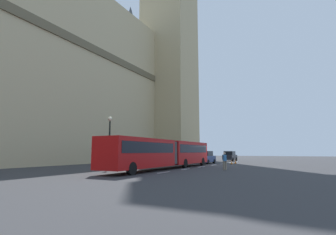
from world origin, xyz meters
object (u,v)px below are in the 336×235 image
(articulated_bus, at_px, (166,152))
(sedan_lead, at_px, (206,157))
(sedan_trailing, at_px, (230,156))
(traffic_cone_west, at_px, (232,162))
(traffic_cone_middle, at_px, (235,162))
(street_lamp, at_px, (109,139))
(pedestrian_near_cones, at_px, (225,160))

(articulated_bus, bearing_deg, sedan_lead, 0.90)
(sedan_trailing, relative_size, traffic_cone_west, 7.59)
(traffic_cone_west, xyz_separation_m, traffic_cone_middle, (2.41, 0.05, 0.00))
(traffic_cone_west, relative_size, traffic_cone_middle, 1.00)
(sedan_lead, bearing_deg, articulated_bus, -179.10)
(sedan_lead, bearing_deg, sedan_trailing, -1.52)
(traffic_cone_west, height_order, street_lamp, street_lamp)
(articulated_bus, relative_size, pedestrian_near_cones, 11.04)
(street_lamp, bearing_deg, articulated_bus, -51.62)
(sedan_lead, bearing_deg, traffic_cone_west, -89.71)
(articulated_bus, relative_size, street_lamp, 3.54)
(sedan_lead, bearing_deg, traffic_cone_middle, -57.26)
(sedan_trailing, bearing_deg, sedan_lead, 178.48)
(pedestrian_near_cones, bearing_deg, street_lamp, 114.71)
(sedan_lead, relative_size, street_lamp, 0.83)
(articulated_bus, distance_m, sedan_lead, 12.79)
(street_lamp, bearing_deg, pedestrian_near_cones, -65.29)
(articulated_bus, bearing_deg, pedestrian_near_cones, -78.51)
(articulated_bus, height_order, pedestrian_near_cones, articulated_bus)
(sedan_lead, distance_m, traffic_cone_west, 3.89)
(traffic_cone_middle, bearing_deg, street_lamp, 156.68)
(traffic_cone_west, height_order, traffic_cone_middle, same)
(sedan_lead, xyz_separation_m, pedestrian_near_cones, (-11.58, -6.02, -0.00))
(sedan_trailing, height_order, traffic_cone_west, sedan_trailing)
(traffic_cone_middle, bearing_deg, traffic_cone_west, -178.79)
(articulated_bus, xyz_separation_m, sedan_lead, (12.76, 0.20, -0.83))
(articulated_bus, bearing_deg, sedan_trailing, -0.32)
(sedan_lead, distance_m, pedestrian_near_cones, 13.05)
(traffic_cone_west, bearing_deg, street_lamp, 153.53)
(sedan_trailing, relative_size, pedestrian_near_cones, 2.60)
(sedan_lead, xyz_separation_m, street_lamp, (-16.33, 4.31, 2.14))
(sedan_lead, relative_size, traffic_cone_west, 7.59)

